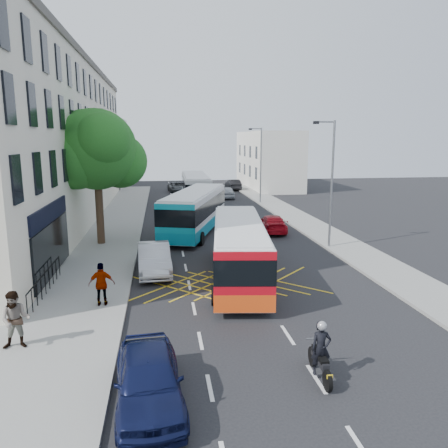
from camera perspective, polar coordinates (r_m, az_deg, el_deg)
name	(u,v)px	position (r m, az deg, el deg)	size (l,w,h in m)	color
ground	(288,335)	(16.60, 8.32, -14.15)	(120.00, 120.00, 0.00)	black
pavement_left	(102,244)	(30.45, -15.71, -2.54)	(5.00, 70.00, 0.15)	gray
pavement_right	(329,236)	(32.45, 13.55, -1.60)	(3.00, 70.00, 0.15)	gray
terrace_main	(44,142)	(40.01, -22.43, 9.89)	(8.30, 45.00, 13.50)	beige
terrace_far	(97,152)	(70.04, -16.30, 9.03)	(8.00, 20.00, 10.00)	silver
building_right	(268,160)	(64.31, 5.71, 8.37)	(6.00, 18.00, 8.00)	silver
street_tree	(96,150)	(29.61, -16.37, 9.22)	(6.30, 5.70, 8.80)	#382619
lamp_near	(331,178)	(28.52, 13.74, 5.92)	(1.45, 0.15, 8.00)	slate
lamp_far	(260,161)	(47.62, 4.71, 8.17)	(1.45, 0.15, 8.00)	slate
railings	(45,282)	(21.31, -22.31, -7.02)	(0.08, 5.60, 1.14)	black
bus_near	(239,249)	(21.99, 1.97, -3.33)	(3.83, 10.79, 2.97)	silver
bus_mid	(195,211)	(32.89, -3.79, 1.71)	(5.95, 11.61, 3.19)	silver
bus_far	(195,188)	(47.88, -3.75, 4.68)	(2.99, 11.40, 3.19)	silver
motorbike	(321,351)	(13.77, 12.51, -15.94)	(0.62, 2.04, 1.81)	black
parked_car_blue	(149,379)	(12.52, -9.81, -19.30)	(1.77, 4.40, 1.50)	#0E1338
parked_car_silver	(154,259)	(23.52, -9.11, -4.49)	(1.64, 4.71, 1.55)	#B3B6BC
red_hatchback	(272,223)	(33.55, 6.31, 0.07)	(1.83, 4.50, 1.31)	#AA0713
distant_car_grey	(177,187)	(58.90, -6.18, 4.83)	(2.12, 4.59, 1.28)	#383B3F
distant_car_silver	(226,192)	(52.29, 0.30, 4.17)	(1.67, 4.15, 1.42)	#B6B9BE
distant_car_dark	(233,185)	(60.81, 1.21, 5.17)	(1.53, 4.39, 1.45)	black
pedestrian_near	(16,320)	(16.35, -25.57, -11.24)	(0.96, 0.75, 1.98)	gray
pedestrian_far	(102,284)	(19.09, -15.68, -7.57)	(1.08, 0.45, 1.84)	gray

